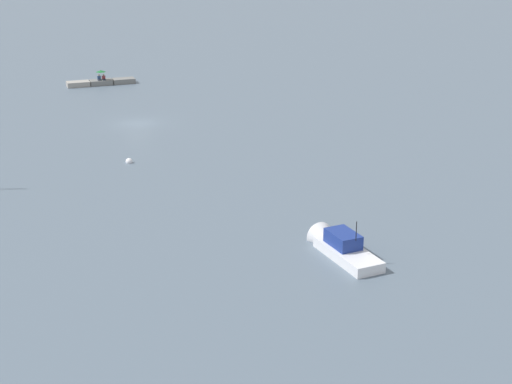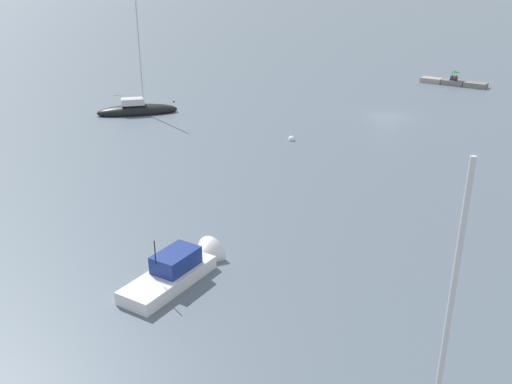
# 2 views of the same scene
# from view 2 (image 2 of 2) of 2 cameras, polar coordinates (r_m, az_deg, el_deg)

# --- Properties ---
(ground_plane) EXTENTS (500.00, 500.00, 0.00)m
(ground_plane) POSITION_cam_2_polar(r_m,az_deg,el_deg) (58.82, 13.46, 7.52)
(ground_plane) COLOR slate
(seawall_pier) EXTENTS (8.40, 1.72, 0.63)m
(seawall_pier) POSITION_cam_2_polar(r_m,az_deg,el_deg) (77.95, 19.59, 10.54)
(seawall_pier) COLOR slate
(seawall_pier) RESTS_ON ground_plane
(person_seated_maroon_left) EXTENTS (0.40, 0.61, 0.73)m
(person_seated_maroon_left) POSITION_cam_2_polar(r_m,az_deg,el_deg) (77.55, 19.84, 10.89)
(person_seated_maroon_left) COLOR #1E2333
(person_seated_maroon_left) RESTS_ON seawall_pier
(person_seated_blue_right) EXTENTS (0.40, 0.61, 0.73)m
(person_seated_blue_right) POSITION_cam_2_polar(r_m,az_deg,el_deg) (77.80, 19.46, 10.97)
(person_seated_blue_right) COLOR #1E2333
(person_seated_blue_right) RESTS_ON seawall_pier
(umbrella_open_green) EXTENTS (1.23, 1.23, 1.27)m
(umbrella_open_green) POSITION_cam_2_polar(r_m,az_deg,el_deg) (77.65, 19.76, 11.56)
(umbrella_open_green) COLOR black
(umbrella_open_green) RESTS_ON seawall_pier
(sailboat_black_far) EXTENTS (7.07, 7.87, 11.62)m
(sailboat_black_far) POSITION_cam_2_polar(r_m,az_deg,el_deg) (59.62, -12.09, 8.23)
(sailboat_black_far) COLOR black
(sailboat_black_far) RESTS_ON ground_plane
(motorboat_white_far) EXTENTS (2.27, 6.18, 3.40)m
(motorboat_white_far) POSITION_cam_2_polar(r_m,az_deg,el_deg) (27.66, -7.64, -7.90)
(motorboat_white_far) COLOR silver
(motorboat_white_far) RESTS_ON ground_plane
(mooring_buoy_mid) EXTENTS (0.60, 0.60, 0.60)m
(mooring_buoy_mid) POSITION_cam_2_polar(r_m,az_deg,el_deg) (49.17, 3.67, 5.43)
(mooring_buoy_mid) COLOR white
(mooring_buoy_mid) RESTS_ON ground_plane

